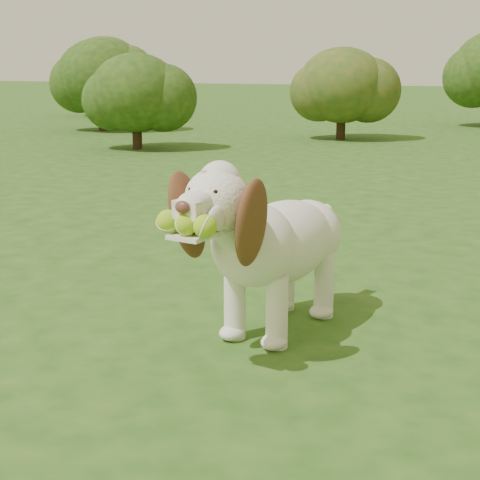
% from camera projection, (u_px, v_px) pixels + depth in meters
% --- Properties ---
extents(ground, '(80.00, 80.00, 0.00)m').
position_uv_depth(ground, '(228.00, 327.00, 3.61)').
color(ground, '#224915').
rests_on(ground, ground).
extents(dog, '(0.56, 1.35, 0.88)m').
position_uv_depth(dog, '(271.00, 238.00, 3.41)').
color(dog, white).
rests_on(dog, ground).
extents(shrub_a, '(1.37, 1.37, 1.42)m').
position_uv_depth(shrub_a, '(136.00, 93.00, 10.88)').
color(shrub_a, '#382314').
rests_on(shrub_a, ground).
extents(shrub_b, '(1.48, 1.48, 1.53)m').
position_uv_depth(shrub_b, '(342.00, 85.00, 12.28)').
color(shrub_b, '#382314').
rests_on(shrub_b, ground).
extents(shrub_e, '(1.67, 1.67, 1.73)m').
position_uv_depth(shrub_e, '(101.00, 77.00, 13.84)').
color(shrub_e, '#382314').
rests_on(shrub_e, ground).
extents(shrub_g, '(1.84, 1.84, 1.90)m').
position_uv_depth(shrub_g, '(105.00, 69.00, 17.76)').
color(shrub_g, '#382314').
rests_on(shrub_g, ground).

